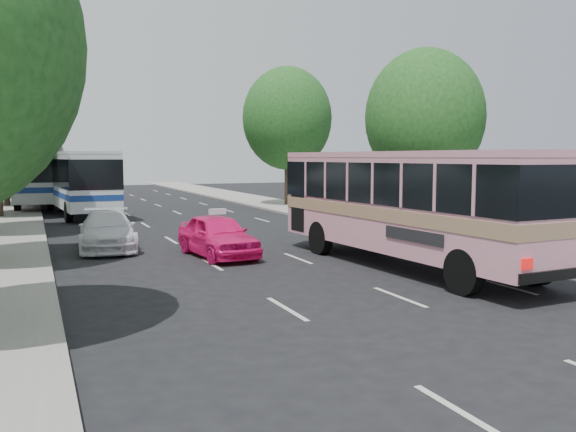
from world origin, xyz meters
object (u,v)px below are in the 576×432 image
pink_taxi (218,235)px  tour_coach_front (78,177)px  pink_bus (410,195)px  white_pickup (107,230)px  tour_coach_rear (42,171)px

pink_taxi → tour_coach_front: bearing=94.5°
pink_bus → white_pickup: size_ratio=2.32×
tour_coach_front → tour_coach_rear: size_ratio=0.92×
pink_bus → tour_coach_rear: tour_coach_rear is taller
tour_coach_front → pink_bus: bearing=-74.3°
white_pickup → pink_taxi: bearing=-39.3°
tour_coach_front → tour_coach_rear: 7.27m
pink_bus → tour_coach_rear: bearing=105.0°
pink_taxi → tour_coach_rear: (-4.99, 24.66, 1.65)m
pink_bus → tour_coach_rear: 30.33m
white_pickup → tour_coach_front: 14.55m
pink_taxi → white_pickup: bearing=129.7°
pink_taxi → tour_coach_front: (-3.19, 17.62, 1.46)m
white_pickup → tour_coach_front: (0.00, 14.48, 1.48)m
pink_bus → white_pickup: pink_bus is taller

